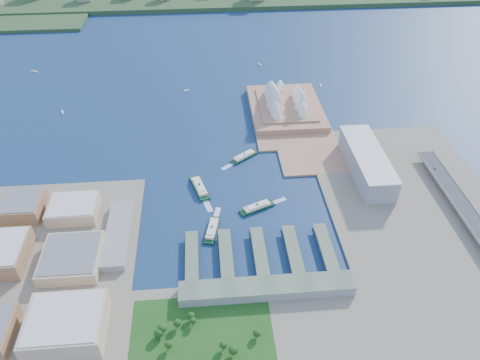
{
  "coord_description": "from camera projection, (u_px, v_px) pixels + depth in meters",
  "views": [
    {
      "loc": [
        -44.64,
        -474.82,
        433.52
      ],
      "look_at": [
        0.81,
        56.96,
        18.0
      ],
      "focal_mm": 35.0,
      "sensor_mm": 36.0,
      "label": 1
    }
  ],
  "objects": [
    {
      "name": "ferry_d",
      "position": [
        257.0,
        206.0,
        651.01
      ],
      "size": [
        52.14,
        32.54,
        9.69
      ],
      "primitive_type": null,
      "rotation": [
        0.0,
        0.0,
        1.98
      ],
      "color": "#0E3A21",
      "rests_on": "ground"
    },
    {
      "name": "boat_d",
      "position": [
        34.0,
        71.0,
        1004.73
      ],
      "size": [
        15.15,
        9.14,
        2.55
      ],
      "primitive_type": null,
      "rotation": [
        0.0,
        0.0,
        1.15
      ],
      "color": "white",
      "rests_on": "ground"
    },
    {
      "name": "boat_e",
      "position": [
        260.0,
        64.0,
        1031.98
      ],
      "size": [
        7.62,
        11.69,
        2.74
      ],
      "primitive_type": null,
      "rotation": [
        0.0,
        0.0,
        0.4
      ],
      "color": "white",
      "rests_on": "ground"
    },
    {
      "name": "car_c",
      "position": [
        435.0,
        169.0,
        702.54
      ],
      "size": [
        1.86,
        4.58,
        1.33
      ],
      "primitive_type": "imported",
      "rotation": [
        0.0,
        0.0,
        3.14
      ],
      "color": "slate",
      "rests_on": "expressway"
    },
    {
      "name": "boat_b",
      "position": [
        187.0,
        90.0,
        933.67
      ],
      "size": [
        12.06,
        7.2,
        3.07
      ],
      "primitive_type": null,
      "rotation": [
        0.0,
        0.0,
        1.87
      ],
      "color": "white",
      "rests_on": "ground"
    },
    {
      "name": "opera_house",
      "position": [
        287.0,
        96.0,
        850.15
      ],
      "size": [
        134.0,
        180.0,
        58.0
      ],
      "primitive_type": null,
      "color": "white",
      "rests_on": "peninsula"
    },
    {
      "name": "ferry_c",
      "position": [
        212.0,
        228.0,
        615.82
      ],
      "size": [
        24.23,
        53.12,
        9.74
      ],
      "primitive_type": null,
      "rotation": [
        0.0,
        0.0,
        2.92
      ],
      "color": "#0E3A21",
      "rests_on": "ground"
    },
    {
      "name": "park",
      "position": [
        202.0,
        335.0,
        482.45
      ],
      "size": [
        150.0,
        110.0,
        16.0
      ],
      "primitive_type": null,
      "color": "#194714",
      "rests_on": "south_land"
    },
    {
      "name": "south_land",
      "position": [
        261.0,
        353.0,
        476.6
      ],
      "size": [
        720.0,
        180.0,
        3.0
      ],
      "primitive_type": "cube",
      "color": "gray",
      "rests_on": "ground"
    },
    {
      "name": "boat_c",
      "position": [
        321.0,
        85.0,
        951.82
      ],
      "size": [
        6.69,
        11.4,
        2.47
      ],
      "primitive_type": null,
      "rotation": [
        0.0,
        0.0,
        2.8
      ],
      "color": "white",
      "rests_on": "ground"
    },
    {
      "name": "ferry_a",
      "position": [
        199.0,
        186.0,
        685.13
      ],
      "size": [
        30.29,
        59.73,
        10.95
      ],
      "primitive_type": null,
      "rotation": [
        0.0,
        0.0,
        0.28
      ],
      "color": "#0E3A21",
      "rests_on": "ground"
    },
    {
      "name": "ferry_b",
      "position": [
        244.0,
        155.0,
        748.8
      ],
      "size": [
        48.08,
        40.66,
        9.55
      ],
      "primitive_type": null,
      "rotation": [
        0.0,
        0.0,
        -0.93
      ],
      "color": "#0E3A21",
      "rests_on": "ground"
    },
    {
      "name": "terminal_building",
      "position": [
        267.0,
        289.0,
        531.96
      ],
      "size": [
        200.0,
        28.0,
        12.0
      ],
      "primitive_type": "cube",
      "color": "gray",
      "rests_on": "south_land"
    },
    {
      "name": "ground",
      "position": [
        243.0,
        216.0,
        642.62
      ],
      "size": [
        3000.0,
        3000.0,
        0.0
      ],
      "primitive_type": "plane",
      "color": "#10274E",
      "rests_on": "ground"
    },
    {
      "name": "boat_a",
      "position": [
        62.0,
        112.0,
        865.83
      ],
      "size": [
        7.57,
        13.68,
        2.57
      ],
      "primitive_type": null,
      "rotation": [
        0.0,
        0.0,
        0.34
      ],
      "color": "white",
      "rests_on": "ground"
    },
    {
      "name": "expressway",
      "position": [
        476.0,
        228.0,
        610.12
      ],
      "size": [
        26.0,
        340.0,
        11.85
      ],
      "primitive_type": null,
      "color": "gray",
      "rests_on": "east_land"
    },
    {
      "name": "east_land",
      "position": [
        427.0,
        230.0,
        618.51
      ],
      "size": [
        240.0,
        500.0,
        3.0
      ],
      "primitive_type": "cube",
      "color": "gray",
      "rests_on": "ground"
    },
    {
      "name": "west_land",
      "position": [
        37.0,
        288.0,
        542.35
      ],
      "size": [
        220.0,
        390.0,
        3.0
      ],
      "primitive_type": "cube",
      "color": "gray",
      "rests_on": "ground"
    },
    {
      "name": "ferry_wharves",
      "position": [
        260.0,
        253.0,
        581.74
      ],
      "size": [
        184.0,
        90.0,
        9.3
      ],
      "primitive_type": null,
      "color": "#53654C",
      "rests_on": "ground"
    },
    {
      "name": "peninsula",
      "position": [
        289.0,
        116.0,
        853.33
      ],
      "size": [
        135.0,
        220.0,
        3.0
      ],
      "primitive_type": "cube",
      "color": "#A47559",
      "rests_on": "ground"
    },
    {
      "name": "west_buildings",
      "position": [
        41.0,
        257.0,
        560.65
      ],
      "size": [
        200.0,
        280.0,
        27.0
      ],
      "primitive_type": null,
      "color": "#926B49",
      "rests_on": "west_land"
    },
    {
      "name": "toaster_building",
      "position": [
        367.0,
        163.0,
        706.02
      ],
      "size": [
        45.0,
        155.0,
        35.0
      ],
      "primitive_type": "cube",
      "color": "gray",
      "rests_on": "east_land"
    }
  ]
}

